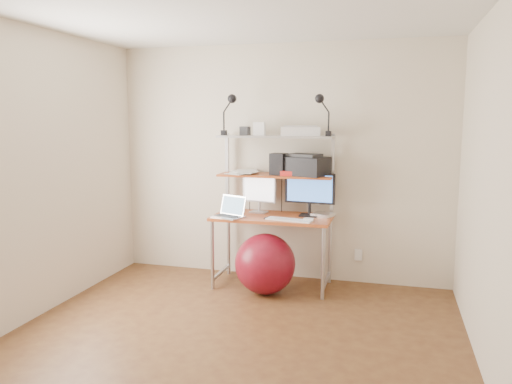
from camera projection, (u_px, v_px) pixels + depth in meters
room at (227, 184)px, 3.63m from camera, size 3.60×3.60×3.60m
computer_desk at (274, 194)px, 5.11m from camera, size 1.20×0.60×1.57m
wall_outlet at (358, 255)px, 5.25m from camera, size 0.08×0.01×0.12m
monitor_silver at (259, 191)px, 5.23m from camera, size 0.38×0.17×0.42m
monitor_black at (310, 191)px, 5.05m from camera, size 0.52×0.16×0.52m
laptop at (231, 212)px, 5.03m from camera, size 0.37×0.34×0.27m
keyboard at (289, 220)px, 4.85m from camera, size 0.47×0.21×0.01m
mouse at (309, 220)px, 4.83m from camera, size 0.10×0.06×0.03m
mac_mini at (323, 215)px, 5.05m from camera, size 0.24×0.24×0.04m
phone at (270, 218)px, 4.96m from camera, size 0.10×0.14×0.01m
printer at (304, 165)px, 5.06m from camera, size 0.54×0.45×0.22m
nas_cube at (279, 164)px, 5.10m from camera, size 0.18×0.18×0.22m
red_box at (290, 173)px, 5.04m from camera, size 0.17×0.12×0.05m
scanner at (300, 131)px, 5.01m from camera, size 0.43×0.33×0.10m
box_white at (259, 129)px, 5.12m from camera, size 0.12×0.10×0.13m
box_grey at (245, 131)px, 5.21m from camera, size 0.10×0.10×0.09m
clip_lamp_left at (230, 105)px, 5.10m from camera, size 0.17×0.09×0.42m
clip_lamp_right at (321, 105)px, 4.87m from camera, size 0.16×0.09×0.41m
exercise_ball at (265, 264)px, 4.93m from camera, size 0.60×0.60×0.60m
paper_stack at (243, 172)px, 5.24m from camera, size 0.37×0.44×0.03m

